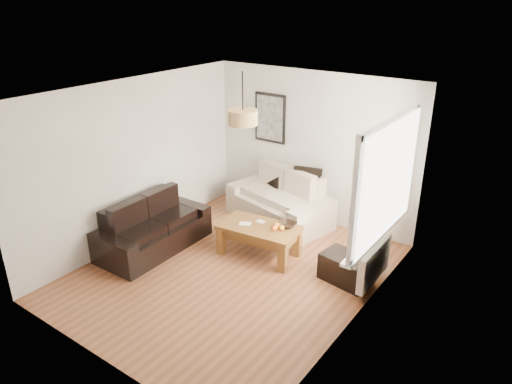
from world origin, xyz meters
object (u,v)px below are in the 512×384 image
Objects in this scene: loveseat_cream at (280,198)px; sofa_leather at (153,226)px; ottoman at (346,269)px; coffee_table at (259,240)px.

sofa_leather is at bearing -106.28° from loveseat_cream.
ottoman is at bearing -17.16° from loveseat_cream.
coffee_table is at bearing -62.63° from sofa_leather.
loveseat_cream is 2.62× the size of ottoman.
loveseat_cream is 1.23m from coffee_table.
sofa_leather reaches higher than coffee_table.
loveseat_cream is 2.23m from sofa_leather.
coffee_table is at bearing -175.34° from ottoman.
sofa_leather is at bearing -151.75° from coffee_table.
loveseat_cream is 2.09m from ottoman.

